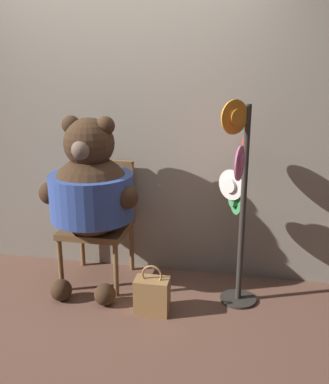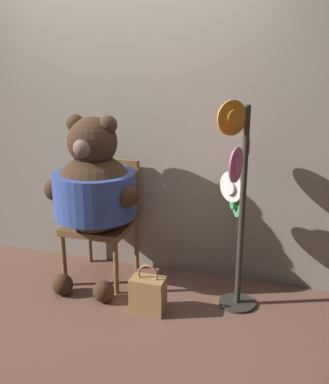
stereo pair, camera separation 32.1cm
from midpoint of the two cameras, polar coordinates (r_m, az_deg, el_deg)
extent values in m
plane|color=brown|center=(3.38, -11.39, -15.16)|extent=(14.00, 14.00, 0.00)
cube|color=gray|center=(3.67, -7.78, 7.61)|extent=(8.00, 0.10, 2.39)
cylinder|color=brown|center=(3.60, -16.22, -9.43)|extent=(0.04, 0.04, 0.44)
cylinder|color=brown|center=(3.42, -9.21, -10.35)|extent=(0.04, 0.04, 0.44)
cylinder|color=brown|center=(3.98, -13.23, -6.63)|extent=(0.04, 0.04, 0.44)
cylinder|color=brown|center=(3.82, -6.84, -7.28)|extent=(0.04, 0.04, 0.44)
cube|color=brown|center=(3.60, -11.60, -4.78)|extent=(0.52, 0.52, 0.05)
cube|color=brown|center=(3.73, -10.44, 0.46)|extent=(0.52, 0.04, 0.50)
sphere|color=#3D2819|center=(3.43, -12.34, -0.58)|extent=(0.65, 0.65, 0.65)
cylinder|color=#334C99|center=(3.43, -12.34, -0.58)|extent=(0.66, 0.66, 0.36)
sphere|color=#3D2819|center=(3.33, -12.79, 6.34)|extent=(0.39, 0.39, 0.39)
sphere|color=#3D2819|center=(3.37, -15.08, 8.63)|extent=(0.14, 0.14, 0.14)
sphere|color=#3D2819|center=(3.26, -10.73, 8.66)|extent=(0.14, 0.14, 0.14)
sphere|color=brown|center=(3.19, -13.94, 5.45)|extent=(0.14, 0.14, 0.14)
sphere|color=#3D2819|center=(3.48, -17.55, -0.16)|extent=(0.18, 0.18, 0.18)
sphere|color=#3D2819|center=(3.24, -7.92, -0.77)|extent=(0.18, 0.18, 0.18)
sphere|color=#3D2819|center=(3.53, -16.24, -12.51)|extent=(0.17, 0.17, 0.17)
sphere|color=#3D2819|center=(3.39, -10.72, -13.36)|extent=(0.17, 0.17, 0.17)
cylinder|color=#332D28|center=(3.45, 7.08, -14.03)|extent=(0.28, 0.28, 0.02)
cylinder|color=#332D28|center=(3.14, 7.56, -2.28)|extent=(0.04, 0.04, 1.51)
cylinder|color=#D16693|center=(2.88, 6.87, 3.79)|extent=(0.07, 0.23, 0.24)
cylinder|color=#D16693|center=(2.88, 6.87, 3.79)|extent=(0.07, 0.12, 0.11)
cylinder|color=orange|center=(2.91, 6.17, 9.89)|extent=(0.17, 0.17, 0.23)
cylinder|color=orange|center=(2.91, 6.17, 9.89)|extent=(0.13, 0.13, 0.11)
cylinder|color=#3D9351|center=(3.26, 6.71, -1.04)|extent=(0.11, 0.22, 0.23)
cylinder|color=#3D9351|center=(3.26, 6.71, -1.04)|extent=(0.12, 0.13, 0.11)
cylinder|color=silver|center=(3.17, 6.03, 0.91)|extent=(0.19, 0.15, 0.23)
cylinder|color=silver|center=(3.17, 6.03, 0.91)|extent=(0.12, 0.12, 0.11)
cylinder|color=red|center=(3.19, 7.88, 6.13)|extent=(0.03, 0.24, 0.24)
cylinder|color=red|center=(3.19, 7.88, 6.13)|extent=(0.05, 0.12, 0.11)
cube|color=#A87A47|center=(3.23, -4.61, -13.72)|extent=(0.25, 0.15, 0.27)
torus|color=#A87A47|center=(3.14, -4.68, -11.04)|extent=(0.15, 0.02, 0.15)
camera|label=1|loc=(0.16, -92.86, -0.86)|focal=40.00mm
camera|label=2|loc=(0.16, 87.14, 0.86)|focal=40.00mm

